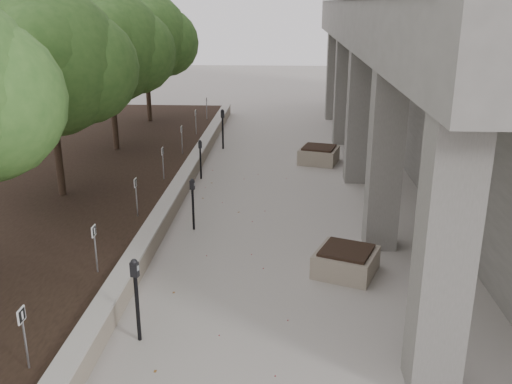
% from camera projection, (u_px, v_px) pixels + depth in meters
% --- Properties ---
extents(retaining_wall, '(0.39, 26.00, 0.50)m').
position_uv_depth(retaining_wall, '(179.00, 190.00, 16.03)').
color(retaining_wall, gray).
rests_on(retaining_wall, ground).
extents(planting_bed, '(7.00, 26.00, 0.40)m').
position_uv_depth(planting_bed, '(53.00, 189.00, 16.24)').
color(planting_bed, '#2E1F17').
rests_on(planting_bed, ground).
extents(crabapple_tree_3, '(4.60, 4.00, 5.44)m').
position_uv_depth(crabapple_tree_3, '(51.00, 93.00, 14.33)').
color(crabapple_tree_3, '#346225').
rests_on(crabapple_tree_3, planting_bed).
extents(crabapple_tree_4, '(4.60, 4.00, 5.44)m').
position_uv_depth(crabapple_tree_4, '(110.00, 71.00, 19.05)').
color(crabapple_tree_4, '#346225').
rests_on(crabapple_tree_4, planting_bed).
extents(crabapple_tree_5, '(4.60, 4.00, 5.44)m').
position_uv_depth(crabapple_tree_5, '(146.00, 57.00, 23.78)').
color(crabapple_tree_5, '#346225').
rests_on(crabapple_tree_5, planting_bed).
extents(parking_sign_2, '(0.04, 0.22, 0.96)m').
position_uv_depth(parking_sign_2, '(25.00, 339.00, 7.82)').
color(parking_sign_2, black).
rests_on(parking_sign_2, planting_bed).
extents(parking_sign_3, '(0.04, 0.22, 0.96)m').
position_uv_depth(parking_sign_3, '(95.00, 249.00, 10.65)').
color(parking_sign_3, black).
rests_on(parking_sign_3, planting_bed).
extents(parking_sign_4, '(0.04, 0.22, 0.96)m').
position_uv_depth(parking_sign_4, '(136.00, 197.00, 13.49)').
color(parking_sign_4, black).
rests_on(parking_sign_4, planting_bed).
extents(parking_sign_5, '(0.04, 0.22, 0.96)m').
position_uv_depth(parking_sign_5, '(163.00, 163.00, 16.33)').
color(parking_sign_5, black).
rests_on(parking_sign_5, planting_bed).
extents(parking_sign_6, '(0.04, 0.22, 0.96)m').
position_uv_depth(parking_sign_6, '(182.00, 140.00, 19.17)').
color(parking_sign_6, black).
rests_on(parking_sign_6, planting_bed).
extents(parking_sign_7, '(0.04, 0.22, 0.96)m').
position_uv_depth(parking_sign_7, '(196.00, 122.00, 22.00)').
color(parking_sign_7, black).
rests_on(parking_sign_7, planting_bed).
extents(parking_sign_8, '(0.04, 0.22, 0.96)m').
position_uv_depth(parking_sign_8, '(207.00, 108.00, 24.84)').
color(parking_sign_8, black).
rests_on(parking_sign_8, planting_bed).
extents(parking_meter_2, '(0.17, 0.14, 1.48)m').
position_uv_depth(parking_meter_2, '(137.00, 300.00, 9.10)').
color(parking_meter_2, black).
rests_on(parking_meter_2, ground).
extents(parking_meter_3, '(0.15, 0.12, 1.31)m').
position_uv_depth(parking_meter_3, '(193.00, 204.00, 13.67)').
color(parking_meter_3, black).
rests_on(parking_meter_3, ground).
extents(parking_meter_4, '(0.15, 0.12, 1.27)m').
position_uv_depth(parking_meter_4, '(200.00, 160.00, 17.66)').
color(parking_meter_4, black).
rests_on(parking_meter_4, ground).
extents(parking_meter_5, '(0.18, 0.15, 1.53)m').
position_uv_depth(parking_meter_5, '(223.00, 129.00, 21.28)').
color(parking_meter_5, black).
rests_on(parking_meter_5, ground).
extents(planter_front, '(1.51, 1.51, 0.54)m').
position_uv_depth(planter_front, '(346.00, 261.00, 11.56)').
color(planter_front, gray).
rests_on(planter_front, ground).
extents(planter_back, '(1.53, 1.53, 0.58)m').
position_uv_depth(planter_back, '(319.00, 155.00, 19.57)').
color(planter_back, gray).
rests_on(planter_back, ground).
extents(berry_scatter, '(3.30, 14.10, 0.02)m').
position_uv_depth(berry_scatter, '(223.00, 259.00, 12.23)').
color(berry_scatter, maroon).
rests_on(berry_scatter, ground).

